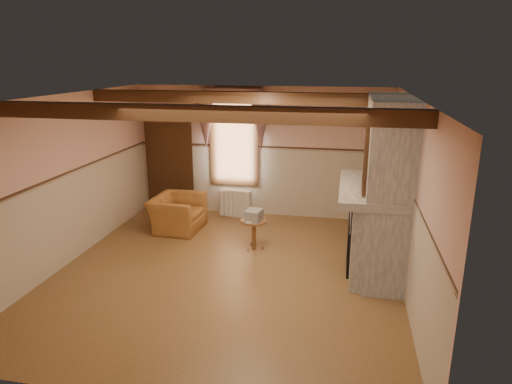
% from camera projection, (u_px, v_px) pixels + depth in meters
% --- Properties ---
extents(floor, '(5.50, 6.00, 0.01)m').
position_uv_depth(floor, '(227.00, 272.00, 7.43)').
color(floor, brown).
rests_on(floor, ground).
extents(ceiling, '(5.50, 6.00, 0.01)m').
position_uv_depth(ceiling, '(224.00, 97.00, 6.64)').
color(ceiling, silver).
rests_on(ceiling, wall_back).
extents(wall_back, '(5.50, 0.02, 2.80)m').
position_uv_depth(wall_back, '(261.00, 152.00, 9.86)').
color(wall_back, '#D7A695').
rests_on(wall_back, floor).
extents(wall_front, '(5.50, 0.02, 2.80)m').
position_uv_depth(wall_front, '(143.00, 277.00, 4.21)').
color(wall_front, '#D7A695').
rests_on(wall_front, floor).
extents(wall_left, '(0.02, 6.00, 2.80)m').
position_uv_depth(wall_left, '(65.00, 181.00, 7.55)').
color(wall_left, '#D7A695').
rests_on(wall_left, floor).
extents(wall_right, '(0.02, 6.00, 2.80)m').
position_uv_depth(wall_right, '(412.00, 200.00, 6.52)').
color(wall_right, '#D7A695').
rests_on(wall_right, floor).
extents(wainscot, '(5.50, 6.00, 1.50)m').
position_uv_depth(wainscot, '(227.00, 229.00, 7.22)').
color(wainscot, '#C4B29E').
rests_on(wainscot, floor).
extents(chair_rail, '(5.50, 6.00, 0.08)m').
position_uv_depth(chair_rail, '(226.00, 183.00, 7.01)').
color(chair_rail, black).
rests_on(chair_rail, wainscot).
extents(firebox, '(0.20, 0.95, 0.90)m').
position_uv_depth(firebox, '(354.00, 242.00, 7.50)').
color(firebox, black).
rests_on(firebox, floor).
extents(armchair, '(0.97, 1.10, 0.69)m').
position_uv_depth(armchair, '(177.00, 213.00, 9.20)').
color(armchair, '#9E662D').
rests_on(armchair, floor).
extents(side_table, '(0.57, 0.57, 0.55)m').
position_uv_depth(side_table, '(254.00, 234.00, 8.29)').
color(side_table, brown).
rests_on(side_table, floor).
extents(book_stack, '(0.31, 0.36, 0.20)m').
position_uv_depth(book_stack, '(254.00, 215.00, 8.15)').
color(book_stack, '#B7AD8C').
rests_on(book_stack, side_table).
extents(radiator, '(0.72, 0.27, 0.60)m').
position_uv_depth(radiator, '(236.00, 203.00, 9.98)').
color(radiator, silver).
rests_on(radiator, floor).
extents(bowl, '(0.38, 0.38, 0.09)m').
position_uv_depth(bowl, '(374.00, 184.00, 7.12)').
color(bowl, brown).
rests_on(bowl, mantel).
extents(mantel_clock, '(0.14, 0.24, 0.20)m').
position_uv_depth(mantel_clock, '(372.00, 171.00, 7.66)').
color(mantel_clock, black).
rests_on(mantel_clock, mantel).
extents(oil_lamp, '(0.11, 0.11, 0.28)m').
position_uv_depth(oil_lamp, '(373.00, 172.00, 7.44)').
color(oil_lamp, '#BB7334').
rests_on(oil_lamp, mantel).
extents(candle_red, '(0.06, 0.06, 0.16)m').
position_uv_depth(candle_red, '(377.00, 194.00, 6.43)').
color(candle_red, '#9E2113').
rests_on(candle_red, mantel).
extents(jar_yellow, '(0.06, 0.06, 0.12)m').
position_uv_depth(jar_yellow, '(376.00, 193.00, 6.57)').
color(jar_yellow, gold).
rests_on(jar_yellow, mantel).
extents(fireplace, '(0.85, 2.00, 2.80)m').
position_uv_depth(fireplace, '(385.00, 187.00, 7.15)').
color(fireplace, gray).
rests_on(fireplace, floor).
extents(mantel, '(1.05, 2.05, 0.12)m').
position_uv_depth(mantel, '(373.00, 189.00, 7.19)').
color(mantel, gray).
rests_on(mantel, fireplace).
extents(overmantel_mirror, '(0.06, 1.44, 1.04)m').
position_uv_depth(overmantel_mirror, '(364.00, 151.00, 7.06)').
color(overmantel_mirror, silver).
rests_on(overmantel_mirror, fireplace).
extents(door, '(1.10, 0.10, 2.10)m').
position_uv_depth(door, '(170.00, 164.00, 10.29)').
color(door, black).
rests_on(door, floor).
extents(window, '(1.06, 0.08, 2.02)m').
position_uv_depth(window, '(234.00, 140.00, 9.87)').
color(window, white).
rests_on(window, wall_back).
extents(window_drapes, '(1.30, 0.14, 1.40)m').
position_uv_depth(window_drapes, '(233.00, 112.00, 9.62)').
color(window_drapes, gray).
rests_on(window_drapes, wall_back).
extents(ceiling_beam_front, '(5.50, 0.18, 0.20)m').
position_uv_depth(ceiling_beam_front, '(199.00, 113.00, 5.54)').
color(ceiling_beam_front, black).
rests_on(ceiling_beam_front, ceiling).
extents(ceiling_beam_back, '(5.50, 0.18, 0.20)m').
position_uv_depth(ceiling_beam_back, '(242.00, 98.00, 7.80)').
color(ceiling_beam_back, black).
rests_on(ceiling_beam_back, ceiling).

